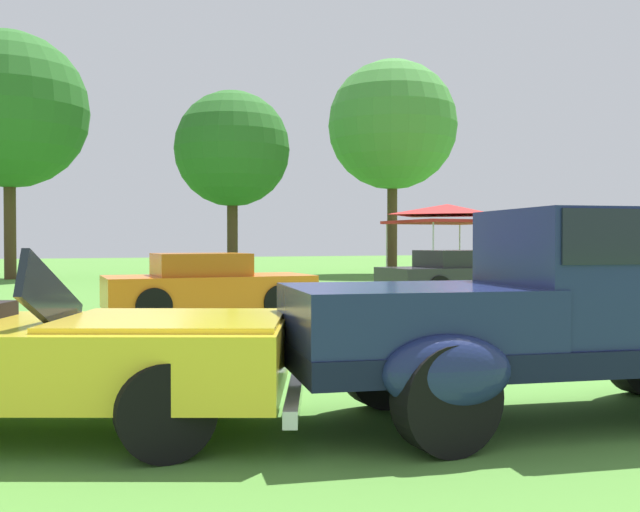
% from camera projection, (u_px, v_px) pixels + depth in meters
% --- Properties ---
extents(ground_plane, '(120.00, 120.00, 0.00)m').
position_uv_depth(ground_plane, '(601.00, 407.00, 6.33)').
color(ground_plane, '#4C8433').
extents(feature_pickup_truck, '(4.53, 2.42, 1.70)m').
position_uv_depth(feature_pickup_truck, '(558.00, 313.00, 5.86)').
color(feature_pickup_truck, black).
rests_on(feature_pickup_truck, ground_plane).
extents(neighbor_convertible, '(4.50, 3.21, 1.40)m').
position_uv_depth(neighbor_convertible, '(35.00, 355.00, 5.52)').
color(neighbor_convertible, yellow).
rests_on(neighbor_convertible, ground_plane).
extents(show_car_orange, '(3.88, 1.81, 1.22)m').
position_uv_depth(show_car_orange, '(207.00, 286.00, 13.72)').
color(show_car_orange, orange).
rests_on(show_car_orange, ground_plane).
extents(show_car_charcoal, '(4.32, 1.72, 1.22)m').
position_uv_depth(show_car_charcoal, '(465.00, 275.00, 18.28)').
color(show_car_charcoal, '#28282D').
rests_on(show_car_charcoal, ground_plane).
extents(spectator_by_row, '(0.46, 0.38, 1.69)m').
position_uv_depth(spectator_by_row, '(490.00, 268.00, 14.45)').
color(spectator_by_row, '#283351').
rests_on(spectator_by_row, ground_plane).
extents(canopy_tent_left_field, '(3.38, 3.38, 2.71)m').
position_uv_depth(canopy_tent_left_field, '(448.00, 212.00, 24.64)').
color(canopy_tent_left_field, '#B7B7BC').
rests_on(canopy_tent_left_field, ground_plane).
extents(treeline_far_left, '(5.92, 5.92, 9.39)m').
position_uv_depth(treeline_far_left, '(9.00, 110.00, 27.47)').
color(treeline_far_left, '#47331E').
rests_on(treeline_far_left, ground_plane).
extents(treeline_mid_left, '(4.73, 4.73, 7.60)m').
position_uv_depth(treeline_mid_left, '(232.00, 149.00, 29.73)').
color(treeline_mid_left, '#47331E').
rests_on(treeline_mid_left, ground_plane).
extents(treeline_center, '(5.63, 5.63, 9.35)m').
position_uv_depth(treeline_center, '(392.00, 125.00, 31.68)').
color(treeline_center, '#47331E').
rests_on(treeline_center, ground_plane).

